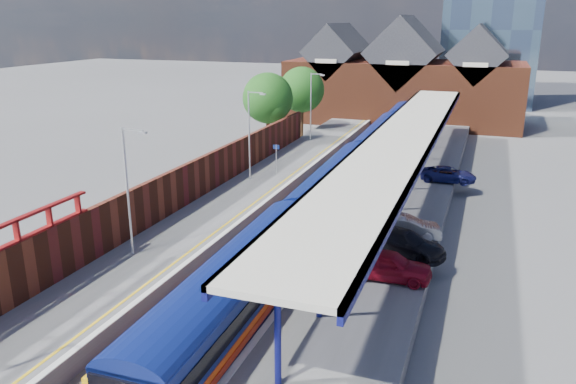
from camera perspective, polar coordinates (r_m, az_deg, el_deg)
name	(u,v)px	position (r m, az deg, el deg)	size (l,w,h in m)	color
ground	(352,173)	(50.73, 6.54, 1.90)	(240.00, 240.00, 0.00)	#5B5B5E
ballast_bed	(320,206)	(41.46, 3.31, -1.48)	(6.00, 76.00, 0.06)	#473D33
rails	(320,205)	(41.43, 3.31, -1.36)	(4.51, 76.00, 0.14)	slate
left_platform	(252,193)	(43.10, -3.70, -0.09)	(5.00, 76.00, 1.00)	#565659
right_platform	(403,209)	(40.13, 11.56, -1.74)	(6.00, 76.00, 1.00)	#565659
coping_left	(280,189)	(42.10, -0.78, 0.27)	(0.30, 76.00, 0.05)	silver
coping_right	(363,198)	(40.42, 7.62, -0.61)	(0.30, 76.00, 0.05)	silver
yellow_line	(273,189)	(42.32, -1.54, 0.32)	(0.14, 76.00, 0.01)	yellow
train	(362,160)	(46.91, 7.50, 3.28)	(3.09, 65.95, 3.45)	navy
canopy	(404,137)	(40.84, 11.66, 5.50)	(4.50, 52.00, 4.48)	#0F125B
lamp_post_b	(129,184)	(30.54, -15.83, 0.79)	(1.48, 0.18, 7.00)	#A5A8AA
lamp_post_c	(251,130)	(44.13, -3.81, 6.33)	(1.48, 0.18, 7.00)	#A5A8AA
lamp_post_d	(312,102)	(58.94, 2.46, 9.08)	(1.48, 0.18, 7.00)	#A5A8AA
platform_sign	(276,154)	(45.92, -1.20, 3.85)	(0.55, 0.08, 2.50)	#A5A8AA
brick_wall	(177,188)	(38.20, -11.19, 0.39)	(0.35, 50.00, 3.86)	#602C19
station_building	(404,81)	(76.91, 11.66, 10.99)	(30.00, 12.12, 13.78)	#602C19
tree_near	(269,100)	(58.26, -1.95, 9.35)	(5.20, 5.20, 8.10)	#382314
tree_far	(303,91)	(65.38, 1.50, 10.21)	(5.20, 5.20, 8.10)	#382314
parked_car_red	(388,265)	(28.16, 10.09, -7.28)	(1.73, 4.30, 1.47)	maroon
parked_car_silver	(405,227)	(33.42, 11.84, -3.51)	(1.42, 4.07, 1.34)	#AFAFB4
parked_car_dark	(404,243)	(31.13, 11.70, -5.07)	(1.88, 4.63, 1.34)	black
parked_car_blue	(448,174)	(45.81, 15.97, 1.73)	(1.97, 4.26, 1.18)	navy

